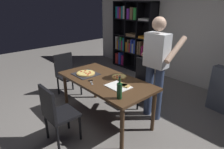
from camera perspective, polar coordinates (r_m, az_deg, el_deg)
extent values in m
plane|color=gray|center=(3.57, -1.84, -12.64)|extent=(12.00, 12.00, 0.00)
cube|color=silver|center=(5.07, 21.75, 13.09)|extent=(6.40, 0.10, 2.80)
cube|color=#4C331E|center=(3.22, -1.99, -1.80)|extent=(1.68, 0.85, 0.04)
cylinder|color=#4C331E|center=(3.79, -13.43, -4.97)|extent=(0.06, 0.06, 0.71)
cylinder|color=#4C331E|center=(2.72, 2.97, -15.80)|extent=(0.06, 0.06, 0.71)
cylinder|color=#4C331E|center=(4.12, -5.01, -2.25)|extent=(0.06, 0.06, 0.71)
cylinder|color=#4C331E|center=(3.16, 12.11, -10.45)|extent=(0.06, 0.06, 0.71)
cube|color=black|center=(2.97, -14.51, -11.27)|extent=(0.42, 0.42, 0.04)
cube|color=black|center=(2.78, -18.45, -8.21)|extent=(0.42, 0.04, 0.45)
cylinder|color=black|center=(3.03, -9.35, -15.21)|extent=(0.04, 0.04, 0.41)
cylinder|color=black|center=(3.29, -12.83, -12.24)|extent=(0.04, 0.04, 0.41)
cylinder|color=black|center=(2.90, -15.62, -17.69)|extent=(0.04, 0.04, 0.41)
cylinder|color=black|center=(3.17, -18.66, -14.31)|extent=(0.04, 0.04, 0.41)
cube|color=black|center=(3.88, 7.49, -2.70)|extent=(0.42, 0.42, 0.04)
cube|color=black|center=(3.92, 9.49, 1.34)|extent=(0.42, 0.04, 0.45)
cylinder|color=black|center=(3.96, 3.65, -5.60)|extent=(0.04, 0.04, 0.41)
cylinder|color=black|center=(3.75, 7.58, -7.42)|extent=(0.04, 0.04, 0.41)
cylinder|color=black|center=(4.20, 7.12, -4.10)|extent=(0.04, 0.04, 0.41)
cylinder|color=black|center=(4.00, 10.99, -5.70)|extent=(0.04, 0.04, 0.41)
cube|color=black|center=(4.30, -12.60, -0.61)|extent=(0.42, 0.42, 0.04)
cube|color=black|center=(4.37, -14.09, 3.07)|extent=(0.04, 0.42, 0.45)
cylinder|color=black|center=(4.16, -13.27, -4.78)|extent=(0.04, 0.04, 0.41)
cylinder|color=black|center=(4.32, -9.11, -3.46)|extent=(0.04, 0.04, 0.41)
cylinder|color=black|center=(4.46, -15.52, -3.21)|extent=(0.04, 0.04, 0.41)
cylinder|color=black|center=(4.61, -11.55, -2.03)|extent=(0.04, 0.04, 0.41)
cube|color=black|center=(6.27, 1.56, 11.90)|extent=(0.03, 0.35, 1.95)
cube|color=black|center=(5.37, 11.75, 9.89)|extent=(0.03, 0.35, 1.95)
cube|color=black|center=(5.71, 6.68, 20.53)|extent=(1.40, 0.35, 0.03)
cube|color=black|center=(6.04, 5.91, 2.02)|extent=(1.40, 0.35, 0.03)
cube|color=black|center=(5.92, 7.34, 11.17)|extent=(1.40, 0.03, 1.95)
cube|color=black|center=(5.90, 6.09, 6.49)|extent=(1.34, 0.29, 0.03)
cube|color=black|center=(5.80, 6.27, 11.01)|extent=(1.34, 0.29, 0.03)
cube|color=black|center=(5.74, 6.47, 15.66)|extent=(1.34, 0.29, 0.03)
cube|color=black|center=(5.95, 4.66, 11.32)|extent=(0.03, 0.29, 1.89)
cube|color=black|center=(5.65, 7.97, 10.68)|extent=(0.03, 0.29, 1.89)
cube|color=red|center=(6.35, 2.03, 4.91)|extent=(0.11, 0.22, 0.33)
cube|color=blue|center=(6.26, 2.85, 4.88)|extent=(0.08, 0.22, 0.38)
cube|color=#B21E66|center=(6.18, 3.68, 4.32)|extent=(0.08, 0.22, 0.31)
cube|color=silver|center=(5.77, 8.17, 3.07)|extent=(0.08, 0.22, 0.34)
cube|color=teal|center=(5.69, 9.15, 2.72)|extent=(0.10, 0.22, 0.33)
cube|color=blue|center=(5.62, 10.15, 2.27)|extent=(0.09, 0.22, 0.30)
cube|color=silver|center=(6.25, 1.89, 9.45)|extent=(0.04, 0.22, 0.40)
cube|color=orange|center=(6.22, 2.29, 8.77)|extent=(0.05, 0.22, 0.27)
cube|color=blue|center=(6.17, 2.71, 8.80)|extent=(0.04, 0.22, 0.30)
cube|color=green|center=(6.12, 3.15, 9.16)|extent=(0.05, 0.22, 0.40)
cube|color=#B21E66|center=(6.08, 3.57, 8.59)|extent=(0.06, 0.22, 0.30)
cube|color=teal|center=(6.03, 4.02, 8.95)|extent=(0.05, 0.22, 0.39)
cube|color=orange|center=(5.96, 4.87, 8.21)|extent=(0.05, 0.22, 0.28)
cube|color=olive|center=(5.90, 5.34, 8.49)|extent=(0.05, 0.22, 0.36)
cube|color=red|center=(5.87, 5.78, 7.93)|extent=(0.04, 0.22, 0.27)
cube|color=blue|center=(5.82, 6.27, 8.39)|extent=(0.04, 0.22, 0.39)
cube|color=silver|center=(5.79, 6.72, 7.71)|extent=(0.06, 0.22, 0.27)
cube|color=blue|center=(5.73, 7.23, 8.19)|extent=(0.05, 0.22, 0.39)
cube|color=olive|center=(5.65, 8.23, 7.82)|extent=(0.05, 0.22, 0.37)
cube|color=olive|center=(5.60, 8.84, 7.75)|extent=(0.05, 0.22, 0.38)
cube|color=#B21E66|center=(5.57, 9.41, 7.00)|extent=(0.06, 0.22, 0.26)
cube|color=red|center=(5.51, 10.07, 7.35)|extent=(0.05, 0.22, 0.36)
cube|color=blue|center=(5.47, 10.68, 6.84)|extent=(0.06, 0.22, 0.30)
cube|color=olive|center=(5.78, 6.16, 11.51)|extent=(0.35, 0.25, 0.08)
cube|color=orange|center=(5.49, 9.65, 10.75)|extent=(0.28, 0.25, 0.06)
cube|color=teal|center=(6.13, 2.04, 17.82)|extent=(0.06, 0.22, 0.33)
cube|color=purple|center=(6.07, 2.57, 17.76)|extent=(0.06, 0.22, 0.33)
cube|color=red|center=(6.02, 3.10, 17.61)|extent=(0.07, 0.22, 0.31)
cube|color=teal|center=(5.96, 3.65, 17.75)|extent=(0.06, 0.22, 0.34)
cube|color=silver|center=(5.91, 4.21, 17.76)|extent=(0.07, 0.22, 0.35)
cube|color=purple|center=(5.79, 5.41, 17.34)|extent=(0.08, 0.22, 0.29)
cube|color=olive|center=(5.71, 6.40, 17.43)|extent=(0.11, 0.22, 0.33)
cube|color=green|center=(5.62, 7.42, 17.28)|extent=(0.09, 0.22, 0.32)
cube|color=silver|center=(5.43, 9.96, 15.63)|extent=(0.34, 0.25, 0.05)
cylinder|color=#38476B|center=(3.43, 13.38, -5.66)|extent=(0.14, 0.14, 0.95)
cylinder|color=#38476B|center=(3.53, 10.75, -4.61)|extent=(0.14, 0.14, 0.95)
cube|color=white|center=(3.22, 13.06, 6.93)|extent=(0.38, 0.22, 0.55)
sphere|color=#E0B293|center=(3.15, 13.70, 14.26)|extent=(0.22, 0.22, 0.22)
cylinder|color=#E0B293|center=(3.24, 18.29, 7.00)|extent=(0.09, 0.50, 0.39)
cylinder|color=#E0B293|center=(3.49, 11.78, 8.57)|extent=(0.09, 0.50, 0.39)
cube|color=#2D2D33|center=(3.46, -7.70, 0.13)|extent=(0.39, 0.39, 0.01)
cylinder|color=tan|center=(3.46, -7.72, 0.35)|extent=(0.33, 0.33, 0.02)
cylinder|color=#EACC6B|center=(3.46, -7.72, 0.54)|extent=(0.29, 0.29, 0.01)
cylinder|color=#B22819|center=(3.48, -8.09, 0.73)|extent=(0.04, 0.04, 0.00)
cylinder|color=#B22819|center=(3.40, -6.90, 0.33)|extent=(0.04, 0.04, 0.00)
cylinder|color=#B22819|center=(3.42, -6.38, 0.44)|extent=(0.04, 0.04, 0.00)
cylinder|color=#B22819|center=(3.51, -9.00, 0.90)|extent=(0.04, 0.04, 0.00)
cylinder|color=#B22819|center=(3.47, -6.57, 0.78)|extent=(0.04, 0.04, 0.00)
cylinder|color=#B22819|center=(3.42, -7.62, 0.39)|extent=(0.04, 0.04, 0.00)
cylinder|color=#B22819|center=(3.55, -7.86, 1.20)|extent=(0.04, 0.04, 0.00)
cylinder|color=#B22819|center=(3.34, -7.11, -0.09)|extent=(0.04, 0.04, 0.00)
cube|color=white|center=(2.95, 1.84, -3.51)|extent=(0.36, 0.28, 0.01)
cube|color=#EACC6B|center=(2.95, 3.80, -3.28)|extent=(0.16, 0.12, 0.02)
cube|color=tan|center=(2.92, 4.79, -3.53)|extent=(0.04, 0.09, 0.02)
cube|color=#EACC6B|center=(2.98, 3.16, -3.04)|extent=(0.15, 0.10, 0.02)
cube|color=tan|center=(3.01, 2.30, -2.68)|extent=(0.03, 0.09, 0.02)
cylinder|color=#194723|center=(2.57, 2.20, -4.88)|extent=(0.07, 0.07, 0.22)
cylinder|color=#194723|center=(2.51, 2.25, -1.80)|extent=(0.03, 0.03, 0.08)
cylinder|color=black|center=(2.49, 2.26, -0.78)|extent=(0.03, 0.03, 0.02)
cube|color=silver|center=(3.08, -5.99, -2.53)|extent=(0.12, 0.05, 0.01)
cube|color=silver|center=(3.08, -5.99, -2.53)|extent=(0.11, 0.07, 0.01)
torus|color=black|center=(3.18, -6.01, -1.72)|extent=(0.06, 0.06, 0.01)
torus|color=black|center=(3.18, -6.72, -1.80)|extent=(0.06, 0.06, 0.01)
cylinder|color=tan|center=(3.30, 2.12, -0.69)|extent=(0.25, 0.25, 0.02)
cylinder|color=#EACC6B|center=(3.30, 2.12, -0.50)|extent=(0.22, 0.22, 0.01)
cylinder|color=#B22819|center=(3.22, 1.50, -0.97)|extent=(0.04, 0.04, 0.00)
cylinder|color=#B22819|center=(3.26, 0.74, -0.62)|extent=(0.04, 0.04, 0.00)
cylinder|color=#B22819|center=(3.31, 2.34, -0.32)|extent=(0.04, 0.04, 0.00)
cylinder|color=#B22819|center=(3.30, 1.55, -0.34)|extent=(0.04, 0.04, 0.00)
cylinder|color=#B22819|center=(3.22, 2.45, -0.97)|extent=(0.04, 0.04, 0.00)
cylinder|color=#B22819|center=(3.26, 1.35, -0.68)|extent=(0.04, 0.04, 0.00)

